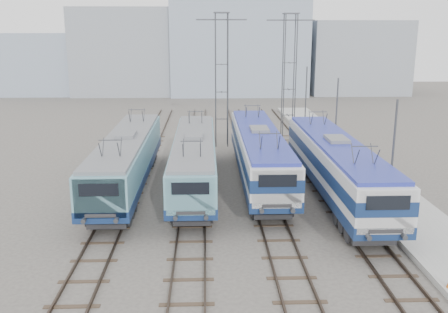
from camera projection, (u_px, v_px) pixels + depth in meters
ground at (235, 241)px, 25.55m from camera, size 160.00×160.00×0.00m
platform at (379, 188)px, 33.62m from camera, size 4.00×70.00×0.30m
locomotive_far_left at (127, 158)px, 33.22m from camera, size 2.86×18.07×3.40m
locomotive_center_left at (194, 158)px, 33.44m from camera, size 2.77×17.47×3.29m
locomotive_center_right at (259, 151)px, 34.72m from camera, size 2.91×18.40×3.46m
locomotive_far_right at (336, 163)px, 31.43m from camera, size 2.93×18.56×3.49m
catenary_tower_west at (222, 74)px, 45.22m from camera, size 4.50×1.20×12.00m
catenary_tower_east at (289, 72)px, 47.38m from camera, size 4.50×1.20×12.00m
mast_front at (392, 164)px, 26.92m from camera, size 0.12×0.12×7.00m
mast_mid at (336, 123)px, 38.54m from camera, size 0.12×0.12×7.00m
mast_rear at (306, 102)px, 50.17m from camera, size 0.12×0.12×7.00m
building_west at (131, 52)px, 83.39m from camera, size 18.00×12.00×14.00m
building_center at (238, 39)px, 83.52m from camera, size 22.00×14.00×18.00m
building_east at (355, 57)px, 84.95m from camera, size 16.00×12.00×12.00m
building_far_west at (35, 64)px, 83.33m from camera, size 14.00×10.00×10.00m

